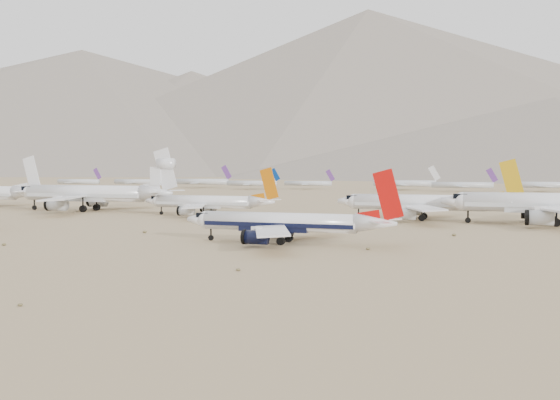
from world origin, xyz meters
name	(u,v)px	position (x,y,z in m)	size (l,w,h in m)	color
ground	(242,246)	(0.00, 0.00, 0.00)	(7000.00, 7000.00, 0.00)	#876F4E
main_airliner	(288,223)	(7.39, 5.97, 4.14)	(42.70, 41.71, 15.07)	white
row2_navy_widebody	(559,204)	(62.53, 65.85, 5.73)	(57.66, 56.38, 20.51)	white
row2_gold_tail	(426,203)	(27.87, 71.13, 4.95)	(49.68, 48.58, 17.69)	white
row2_orange_tail	(209,202)	(-38.05, 65.31, 4.30)	(42.97, 42.03, 15.33)	white
row2_white_trijet	(94,193)	(-84.53, 70.86, 6.33)	(61.69, 60.29, 21.86)	white
distant_storage_row	(391,184)	(-17.56, 304.53, 4.40)	(520.96, 60.21, 14.76)	silver
mountain_range	(503,101)	(70.18, 1648.01, 190.32)	(7354.00, 3024.00, 470.00)	slate
desert_scrub	(182,268)	(2.26, -29.21, 0.29)	(261.14, 121.67, 0.63)	brown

